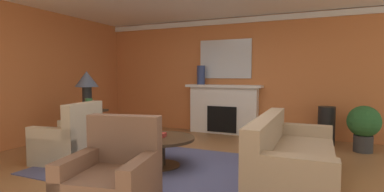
% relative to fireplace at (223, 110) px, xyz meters
% --- Properties ---
extents(ground_plane, '(9.24, 9.24, 0.00)m').
position_rel_fireplace_xyz_m(ground_plane, '(0.39, -2.80, -0.54)').
color(ground_plane, olive).
extents(wall_fireplace, '(7.71, 0.12, 2.71)m').
position_rel_fireplace_xyz_m(wall_fireplace, '(0.39, 0.21, 0.81)').
color(wall_fireplace, '#CC723D').
rests_on(wall_fireplace, ground_plane).
extents(wall_window, '(0.12, 6.51, 2.71)m').
position_rel_fireplace_xyz_m(wall_window, '(-3.22, -2.50, 0.81)').
color(wall_window, '#CC723D').
rests_on(wall_window, ground_plane).
extents(crown_moulding, '(7.71, 0.08, 0.12)m').
position_rel_fireplace_xyz_m(crown_moulding, '(0.39, 0.13, 2.08)').
color(crown_moulding, white).
extents(area_rug, '(3.48, 2.29, 0.01)m').
position_rel_fireplace_xyz_m(area_rug, '(-0.09, -2.81, -0.54)').
color(area_rug, '#4C517A').
rests_on(area_rug, ground_plane).
extents(fireplace, '(1.80, 0.35, 1.15)m').
position_rel_fireplace_xyz_m(fireplace, '(0.00, 0.00, 0.00)').
color(fireplace, white).
rests_on(fireplace, ground_plane).
extents(mantel_mirror, '(1.25, 0.04, 0.91)m').
position_rel_fireplace_xyz_m(mantel_mirror, '(0.00, 0.12, 1.21)').
color(mantel_mirror, silver).
extents(sofa, '(0.90, 2.10, 0.85)m').
position_rel_fireplace_xyz_m(sofa, '(1.76, -2.78, -0.25)').
color(sofa, tan).
rests_on(sofa, ground_plane).
extents(armchair_near_window, '(0.90, 0.90, 0.95)m').
position_rel_fireplace_xyz_m(armchair_near_window, '(-1.56, -3.16, -0.24)').
color(armchair_near_window, '#C1B293').
rests_on(armchair_near_window, ground_plane).
extents(armchair_facing_fireplace, '(0.94, 0.94, 0.95)m').
position_rel_fireplace_xyz_m(armchair_facing_fireplace, '(0.21, -4.31, -0.24)').
color(armchair_facing_fireplace, brown).
rests_on(armchair_facing_fireplace, ground_plane).
extents(coffee_table, '(1.00, 1.00, 0.45)m').
position_rel_fireplace_xyz_m(coffee_table, '(-0.09, -2.81, -0.21)').
color(coffee_table, '#3D2D1E').
rests_on(coffee_table, ground_plane).
extents(side_table, '(0.56, 0.56, 0.70)m').
position_rel_fireplace_xyz_m(side_table, '(-2.05, -2.22, -0.14)').
color(side_table, '#3D2D1E').
rests_on(side_table, ground_plane).
extents(table_lamp, '(0.44, 0.44, 0.75)m').
position_rel_fireplace_xyz_m(table_lamp, '(-2.05, -2.22, 0.68)').
color(table_lamp, black).
rests_on(table_lamp, side_table).
extents(vase_tall_corner, '(0.32, 0.32, 0.76)m').
position_rel_fireplace_xyz_m(vase_tall_corner, '(2.21, -0.30, -0.17)').
color(vase_tall_corner, black).
rests_on(vase_tall_corner, ground_plane).
extents(vase_mantel_left, '(0.19, 0.19, 0.45)m').
position_rel_fireplace_xyz_m(vase_mantel_left, '(-0.55, -0.05, 0.83)').
color(vase_mantel_left, navy).
rests_on(vase_mantel_left, fireplace).
extents(vase_on_side_table, '(0.14, 0.14, 0.24)m').
position_rel_fireplace_xyz_m(vase_on_side_table, '(-1.90, -2.34, 0.27)').
color(vase_on_side_table, '#33703D').
rests_on(vase_on_side_table, side_table).
extents(book_red_cover, '(0.28, 0.21, 0.06)m').
position_rel_fireplace_xyz_m(book_red_cover, '(-0.16, -2.80, -0.07)').
color(book_red_cover, maroon).
rests_on(book_red_cover, coffee_table).
extents(potted_plant, '(0.56, 0.56, 0.83)m').
position_rel_fireplace_xyz_m(potted_plant, '(2.81, -0.62, -0.05)').
color(potted_plant, '#333333').
rests_on(potted_plant, ground_plane).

